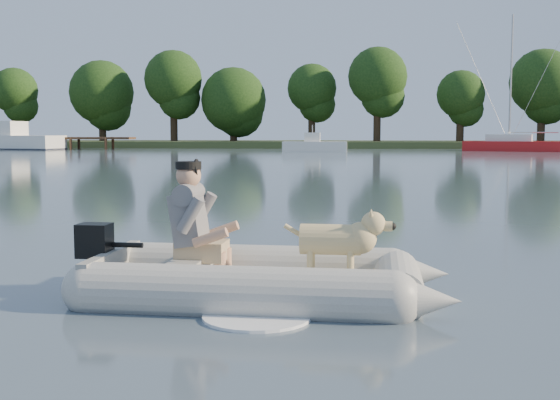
# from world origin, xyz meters

# --- Properties ---
(water) EXTENTS (160.00, 160.00, 0.00)m
(water) POSITION_xyz_m (0.00, 0.00, 0.00)
(water) COLOR slate
(water) RESTS_ON ground
(shore_bank) EXTENTS (160.00, 12.00, 0.70)m
(shore_bank) POSITION_xyz_m (0.00, 62.00, 0.25)
(shore_bank) COLOR #47512D
(shore_bank) RESTS_ON water
(dock) EXTENTS (18.00, 2.00, 1.04)m
(dock) POSITION_xyz_m (-26.00, 52.00, 0.52)
(dock) COLOR #4C331E
(dock) RESTS_ON water
(treeline) EXTENTS (75.85, 7.35, 9.27)m
(treeline) POSITION_xyz_m (1.46, 61.10, 5.39)
(treeline) COLOR #332316
(treeline) RESTS_ON shore_bank
(dinghy) EXTENTS (4.43, 2.95, 1.32)m
(dinghy) POSITION_xyz_m (-0.13, 0.63, 0.56)
(dinghy) COLOR #A0A09B
(dinghy) RESTS_ON water
(man) EXTENTS (0.72, 0.63, 1.03)m
(man) POSITION_xyz_m (-0.80, 0.71, 0.74)
(man) COLOR slate
(man) RESTS_ON dinghy
(dog) EXTENTS (0.90, 0.36, 0.59)m
(dog) POSITION_xyz_m (0.48, 0.65, 0.49)
(dog) COLOR tan
(dog) RESTS_ON dinghy
(outboard_motor) EXTENTS (0.41, 0.30, 0.75)m
(outboard_motor) POSITION_xyz_m (-1.72, 0.71, 0.30)
(outboard_motor) COLOR black
(outboard_motor) RESTS_ON dinghy
(cabin_cruiser) EXTENTS (9.48, 4.97, 2.79)m
(cabin_cruiser) POSITION_xyz_m (-26.90, 50.71, 1.18)
(cabin_cruiser) COLOR white
(cabin_cruiser) RESTS_ON water
(motorboat) EXTENTS (4.97, 1.97, 2.09)m
(motorboat) POSITION_xyz_m (-1.50, 46.78, 0.95)
(motorboat) COLOR white
(motorboat) RESTS_ON water
(sailboat) EXTENTS (8.00, 4.53, 10.54)m
(sailboat) POSITION_xyz_m (13.70, 49.83, 0.46)
(sailboat) COLOR red
(sailboat) RESTS_ON water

